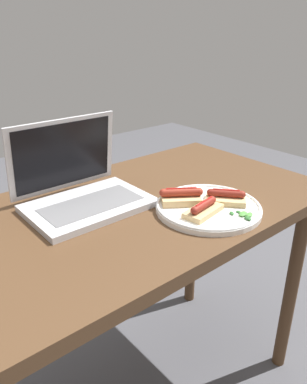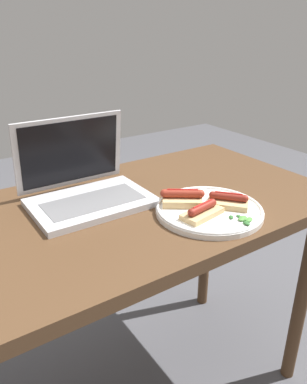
{
  "view_description": "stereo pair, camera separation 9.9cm",
  "coord_description": "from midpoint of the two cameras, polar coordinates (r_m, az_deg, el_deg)",
  "views": [
    {
      "loc": [
        -0.5,
        -0.76,
        1.22
      ],
      "look_at": [
        0.08,
        -0.07,
        0.82
      ],
      "focal_mm": 35.0,
      "sensor_mm": 36.0,
      "label": 1
    },
    {
      "loc": [
        -0.42,
        -0.82,
        1.22
      ],
      "look_at": [
        0.08,
        -0.07,
        0.82
      ],
      "focal_mm": 35.0,
      "sensor_mm": 36.0,
      "label": 2
    }
  ],
  "objects": [
    {
      "name": "desk",
      "position": [
        1.07,
        -3.08,
        -6.82
      ],
      "size": [
        1.3,
        0.64,
        0.76
      ],
      "color": "#4C331E",
      "rests_on": "ground_plane"
    },
    {
      "name": "laptop",
      "position": [
        1.07,
        -7.77,
        0.67
      ],
      "size": [
        0.33,
        0.25,
        0.23
      ],
      "color": "#B7B7BC",
      "rests_on": "desk"
    },
    {
      "name": "plate",
      "position": [
        1.02,
        11.23,
        -2.75
      ],
      "size": [
        0.29,
        0.29,
        0.02
      ],
      "color": "white",
      "rests_on": "desk"
    },
    {
      "name": "sausage_toast_left",
      "position": [
        0.97,
        10.33,
        -2.98
      ],
      "size": [
        0.12,
        0.08,
        0.04
      ],
      "rotation": [
        0.0,
        0.0,
        0.18
      ],
      "color": "tan",
      "rests_on": "plate"
    },
    {
      "name": "sausage_toast_middle",
      "position": [
        1.04,
        13.99,
        -1.38
      ],
      "size": [
        0.12,
        0.13,
        0.04
      ],
      "rotation": [
        0.0,
        0.0,
        5.41
      ],
      "color": "tan",
      "rests_on": "plate"
    },
    {
      "name": "sausage_toast_right",
      "position": [
        1.02,
        7.16,
        -1.0
      ],
      "size": [
        0.13,
        0.12,
        0.05
      ],
      "rotation": [
        0.0,
        0.0,
        5.67
      ],
      "color": "tan",
      "rests_on": "plate"
    },
    {
      "name": "salad_pile",
      "position": [
        0.98,
        16.44,
        -4.07
      ],
      "size": [
        0.05,
        0.07,
        0.01
      ],
      "color": "#2D662D",
      "rests_on": "plate"
    }
  ]
}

